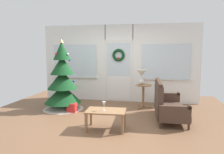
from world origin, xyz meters
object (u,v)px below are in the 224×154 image
Objects in this scene: settee_sofa at (166,104)px; wine_glass at (104,104)px; christmas_tree at (63,83)px; table_lamp at (142,75)px; coffee_table at (106,113)px; gift_box at (72,108)px; side_table at (143,91)px.

wine_glass is (-1.36, -0.99, 0.19)m from settee_sofa.
christmas_tree is at bearing 171.86° from settee_sofa.
table_lamp is (2.24, 0.58, 0.21)m from christmas_tree.
coffee_table is (1.58, -1.38, -0.40)m from christmas_tree.
settee_sofa is at bearing 36.25° from wine_glass.
wine_glass is at bearing -139.51° from coffee_table.
settee_sofa is at bearing -8.14° from christmas_tree.
wine_glass is 0.82× the size of gift_box.
settee_sofa is at bearing 36.13° from coffee_table.
table_lamp is 2.15m from wine_glass.
christmas_tree is at bearing -165.38° from table_lamp.
table_lamp reaches higher than coffee_table.
gift_box is at bearing 135.43° from wine_glass.
coffee_table is (-1.32, -0.96, -0.02)m from settee_sofa.
christmas_tree is 2.36× the size of coffee_table.
side_table is 2.91× the size of gift_box.
wine_glass is (-0.04, -0.03, 0.21)m from coffee_table.
wine_glass reaches higher than gift_box.
side_table reaches higher than gift_box.
table_lamp reaches higher than settee_sofa.
coffee_table is 1.67m from gift_box.
table_lamp is at bearing 24.15° from gift_box.
table_lamp is 2.22m from gift_box.
settee_sofa is 1.79× the size of coffee_table.
wine_glass reaches higher than coffee_table.
side_table is at bearing 22.47° from gift_box.
christmas_tree is 8.55× the size of gift_box.
settee_sofa reaches higher than coffee_table.
side_table is at bearing 68.85° from wine_glass.
gift_box is at bearing -157.53° from side_table.
wine_glass is at bearing -109.24° from table_lamp.
christmas_tree is 2.14m from coffee_table.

